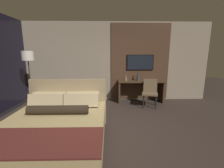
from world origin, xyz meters
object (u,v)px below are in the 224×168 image
(desk, at_px, (140,88))
(vase_short, at_px, (126,77))
(floor_lamp, at_px, (28,61))
(bed, at_px, (56,129))
(desk_chair, at_px, (150,90))
(vase_tall, at_px, (138,75))
(tv, at_px, (140,62))

(desk, relative_size, vase_short, 7.08)
(desk, bearing_deg, floor_lamp, -170.21)
(bed, xyz_separation_m, desk_chair, (2.30, 2.17, 0.19))
(desk, xyz_separation_m, vase_tall, (-0.09, 0.03, 0.46))
(desk_chair, relative_size, vase_tall, 2.19)
(desk_chair, relative_size, vase_short, 3.95)
(bed, height_order, tv, tv)
(tv, bearing_deg, desk, -90.00)
(bed, height_order, floor_lamp, floor_lamp)
(desk_chair, xyz_separation_m, floor_lamp, (-3.76, -0.12, 0.97))
(vase_short, bearing_deg, tv, 19.38)
(vase_tall, bearing_deg, bed, -126.61)
(vase_tall, bearing_deg, vase_short, -178.70)
(desk, xyz_separation_m, vase_short, (-0.52, 0.02, 0.37))
(desk_chair, relative_size, floor_lamp, 0.50)
(floor_lamp, relative_size, vase_short, 7.90)
(bed, bearing_deg, desk, 51.83)
(vase_tall, distance_m, vase_short, 0.44)
(bed, bearing_deg, floor_lamp, 125.44)
(tv, bearing_deg, vase_short, -160.62)
(tv, distance_m, floor_lamp, 3.64)
(desk, bearing_deg, vase_tall, 159.51)
(floor_lamp, bearing_deg, desk_chair, 1.80)
(bed, height_order, desk, bed)
(bed, distance_m, vase_tall, 3.41)
(desk, bearing_deg, bed, -128.17)
(bed, bearing_deg, tv, 53.90)
(vase_tall, xyz_separation_m, vase_short, (-0.43, -0.01, -0.09))
(tv, height_order, desk_chair, tv)
(bed, height_order, desk_chair, bed)
(bed, distance_m, vase_short, 3.16)
(desk_chair, height_order, floor_lamp, floor_lamp)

